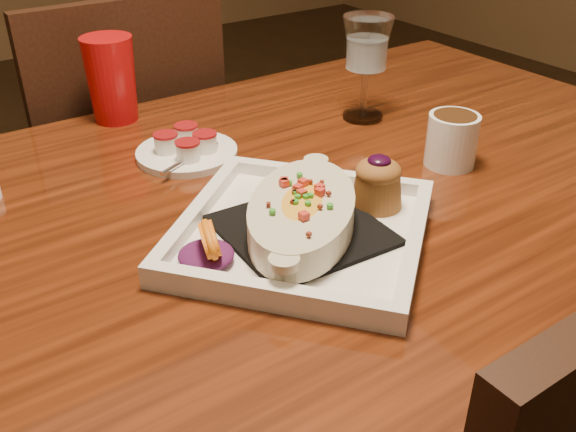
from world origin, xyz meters
TOP-DOWN VIEW (x-y plane):
  - table at (0.00, 0.00)m, footprint 1.50×0.90m
  - chair_far at (-0.00, 0.63)m, footprint 0.42×0.42m
  - plate at (-0.03, -0.11)m, footprint 0.41×0.41m
  - coffee_mug at (0.28, -0.06)m, footprint 0.10×0.08m
  - goblet at (0.29, 0.16)m, footprint 0.09×0.09m
  - saucer at (-0.04, 0.19)m, footprint 0.16×0.16m
  - red_tumbler at (-0.07, 0.40)m, footprint 0.09×0.09m

SIDE VIEW (x-z plane):
  - chair_far at x=0.00m, z-range 0.04..0.97m
  - table at x=0.00m, z-range 0.28..1.03m
  - saucer at x=-0.04m, z-range 0.71..0.82m
  - plate at x=-0.03m, z-range 0.74..0.82m
  - coffee_mug at x=0.28m, z-range 0.75..0.83m
  - red_tumbler at x=-0.07m, z-range 0.75..0.90m
  - goblet at x=0.29m, z-range 0.78..0.96m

